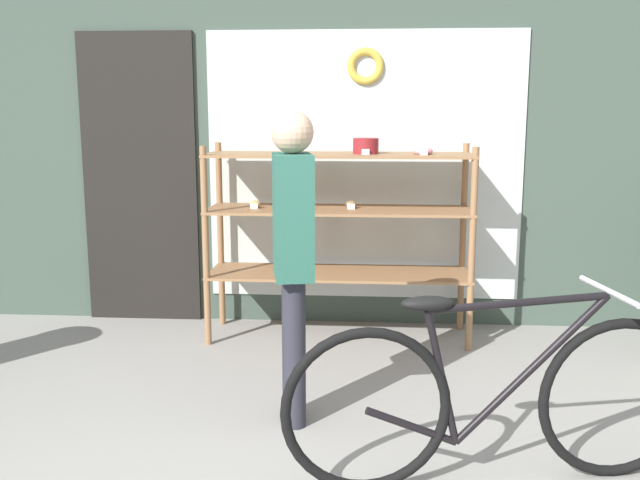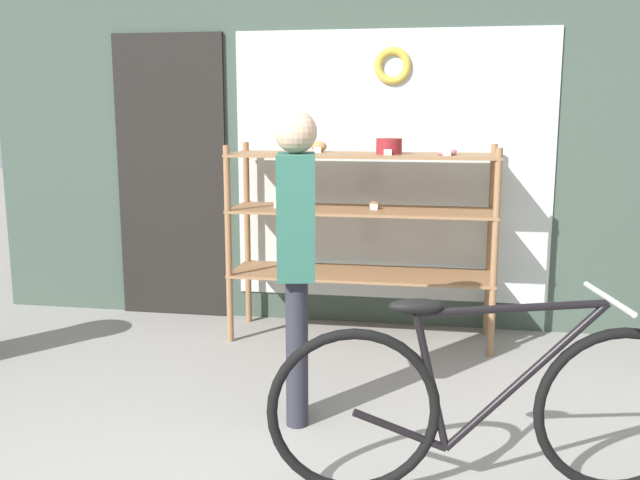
# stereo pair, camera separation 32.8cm
# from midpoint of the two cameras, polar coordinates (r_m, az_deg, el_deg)

# --- Properties ---
(storefront_facade) EXTENTS (5.67, 0.13, 3.95)m
(storefront_facade) POSITION_cam_midpoint_polar(r_m,az_deg,el_deg) (5.15, -0.87, 14.48)
(storefront_facade) COLOR #3D4C42
(storefront_facade) RESTS_ON ground_plane
(display_case) EXTENTS (1.77, 0.51, 1.37)m
(display_case) POSITION_cam_midpoint_polar(r_m,az_deg,el_deg) (4.80, -0.34, 2.11)
(display_case) COLOR #8E6642
(display_case) RESTS_ON ground_plane
(bicycle) EXTENTS (1.77, 0.50, 0.84)m
(bicycle) POSITION_cam_midpoint_polar(r_m,az_deg,el_deg) (3.07, 10.70, -12.44)
(bicycle) COLOR black
(bicycle) RESTS_ON ground_plane
(pedestrian) EXTENTS (0.24, 0.35, 1.55)m
(pedestrian) POSITION_cam_midpoint_polar(r_m,az_deg,el_deg) (3.46, -4.90, -0.49)
(pedestrian) COLOR #282833
(pedestrian) RESTS_ON ground_plane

